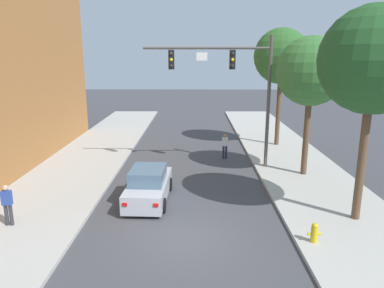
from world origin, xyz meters
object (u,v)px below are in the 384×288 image
pedestrian_sidewalk_left_walker (7,203)px  street_tree_third (281,57)px  car_lead_silver (149,186)px  fire_hydrant (314,233)px  traffic_signal_mast (233,77)px  pedestrian_crossing_road (225,145)px  street_tree_second (311,72)px  street_tree_nearest (374,61)px

pedestrian_sidewalk_left_walker → street_tree_third: size_ratio=0.20×
car_lead_silver → fire_hydrant: (6.32, -4.04, -0.22)m
pedestrian_sidewalk_left_walker → fire_hydrant: bearing=-6.1°
traffic_signal_mast → fire_hydrant: size_ratio=10.42×
car_lead_silver → street_tree_third: bearing=51.5°
pedestrian_sidewalk_left_walker → street_tree_third: bearing=44.7°
pedestrian_sidewalk_left_walker → pedestrian_crossing_road: 13.46m
car_lead_silver → street_tree_second: street_tree_second is taller
pedestrian_sidewalk_left_walker → pedestrian_crossing_road: (9.15, 9.87, -0.15)m
pedestrian_crossing_road → street_tree_nearest: street_tree_nearest is taller
street_tree_nearest → traffic_signal_mast: bearing=122.0°
pedestrian_sidewalk_left_walker → street_tree_second: street_tree_second is taller
car_lead_silver → pedestrian_sidewalk_left_walker: pedestrian_sidewalk_left_walker is taller
fire_hydrant → street_tree_nearest: (2.30, 1.93, 5.85)m
fire_hydrant → street_tree_second: size_ratio=0.10×
street_tree_second → street_tree_third: 6.84m
car_lead_silver → street_tree_third: 14.36m
street_tree_nearest → street_tree_second: street_tree_nearest is taller
pedestrian_crossing_road → fire_hydrant: 11.32m
fire_hydrant → street_tree_nearest: 6.58m
street_tree_second → car_lead_silver: bearing=-156.9°
street_tree_nearest → street_tree_second: (-0.44, 5.61, -0.63)m
street_tree_third → pedestrian_crossing_road: bearing=-141.6°
pedestrian_sidewalk_left_walker → pedestrian_crossing_road: size_ratio=1.00×
traffic_signal_mast → street_tree_second: bearing=-19.2°
car_lead_silver → fire_hydrant: car_lead_silver is taller
car_lead_silver → street_tree_third: street_tree_third is taller
car_lead_silver → pedestrian_sidewalk_left_walker: size_ratio=2.62×
traffic_signal_mast → fire_hydrant: (2.05, -8.89, -4.86)m
street_tree_nearest → car_lead_silver: bearing=166.2°
traffic_signal_mast → pedestrian_sidewalk_left_walker: 12.83m
pedestrian_sidewalk_left_walker → street_tree_nearest: street_tree_nearest is taller
street_tree_second → pedestrian_sidewalk_left_walker: bearing=-154.5°
fire_hydrant → street_tree_nearest: bearing=40.0°
pedestrian_sidewalk_left_walker → street_tree_nearest: size_ratio=0.20×
street_tree_third → fire_hydrant: bearing=-97.4°
fire_hydrant → street_tree_third: street_tree_third is taller
traffic_signal_mast → car_lead_silver: size_ratio=1.74×
pedestrian_crossing_road → street_tree_second: size_ratio=0.22×
street_tree_third → street_tree_second: bearing=-90.1°
traffic_signal_mast → street_tree_second: 4.15m
car_lead_silver → pedestrian_sidewalk_left_walker: (-5.06, -2.82, 0.34)m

